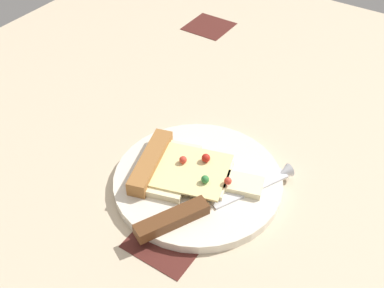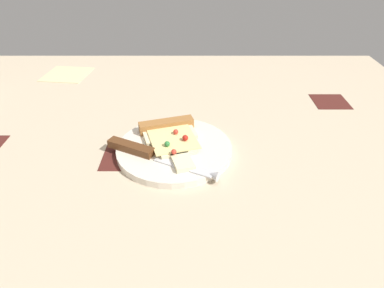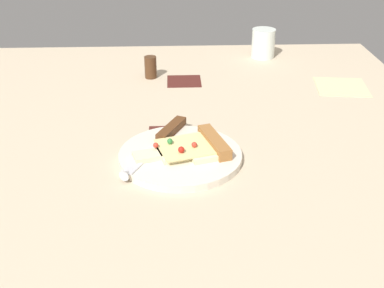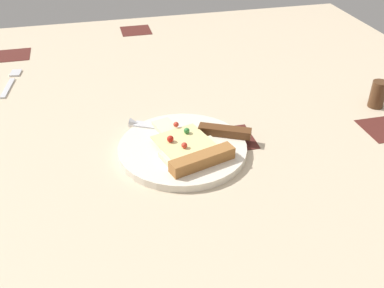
{
  "view_description": "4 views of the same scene",
  "coord_description": "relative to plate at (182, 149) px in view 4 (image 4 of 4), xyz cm",
  "views": [
    {
      "loc": [
        -36.58,
        -15.47,
        49.59
      ],
      "look_at": [
        5.97,
        12.71,
        4.07
      ],
      "focal_mm": 44.72,
      "sensor_mm": 36.0,
      "label": 1
    },
    {
      "loc": [
        6.64,
        -47.45,
        39.71
      ],
      "look_at": [
        6.5,
        8.93,
        2.49
      ],
      "focal_mm": 31.3,
      "sensor_mm": 36.0,
      "label": 2
    },
    {
      "loc": [
        86.08,
        8.6,
        48.13
      ],
      "look_at": [
        1.21,
        12.06,
        2.33
      ],
      "focal_mm": 46.34,
      "sensor_mm": 36.0,
      "label": 3
    },
    {
      "loc": [
        17.6,
        76.54,
        47.15
      ],
      "look_at": [
        1.77,
        12.13,
        3.13
      ],
      "focal_mm": 41.79,
      "sensor_mm": 36.0,
      "label": 4
    }
  ],
  "objects": [
    {
      "name": "ground_plane",
      "position": [
        -3.0,
        -9.74,
        -2.22
      ],
      "size": [
        140.83,
        140.83,
        3.0
      ],
      "color": "#C6B293",
      "rests_on": "ground"
    },
    {
      "name": "plate",
      "position": [
        0.0,
        0.0,
        0.0
      ],
      "size": [
        23.82,
        23.82,
        1.44
      ],
      "primitive_type": "cylinder",
      "color": "silver",
      "rests_on": "ground_plane"
    },
    {
      "name": "pizza_slice",
      "position": [
        -0.74,
        2.47,
        1.51
      ],
      "size": [
        13.71,
        18.91,
        2.52
      ],
      "rotation": [
        0.0,
        0.0,
        3.44
      ],
      "color": "beige",
      "rests_on": "plate"
    },
    {
      "name": "knife",
      "position": [
        -4.57,
        -3.71,
        1.32
      ],
      "size": [
        22.41,
        12.6,
        2.45
      ],
      "rotation": [
        0.0,
        0.0,
        4.25
      ],
      "color": "silver",
      "rests_on": "plate"
    },
    {
      "name": "pepper_shaker",
      "position": [
        -44.82,
        -7.12,
        2.23
      ],
      "size": [
        3.26,
        3.26,
        5.9
      ],
      "primitive_type": "cylinder",
      "color": "#4C2D19",
      "rests_on": "ground_plane"
    },
    {
      "name": "fork",
      "position": [
        33.59,
        -38.81,
        -0.32
      ],
      "size": [
        3.88,
        15.4,
        0.8
      ],
      "rotation": [
        0.0,
        0.0,
        3.0
      ],
      "color": "silver",
      "rests_on": "ground_plane"
    }
  ]
}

